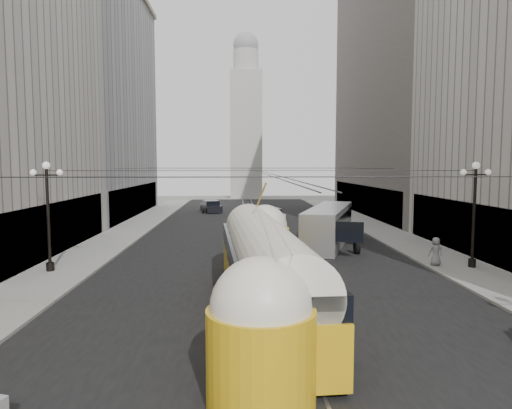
{
  "coord_description": "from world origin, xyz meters",
  "views": [
    {
      "loc": [
        -1.6,
        -8.7,
        6.34
      ],
      "look_at": [
        -0.67,
        14.66,
        4.3
      ],
      "focal_mm": 32.0,
      "sensor_mm": 36.0,
      "label": 1
    }
  ],
  "objects": [
    {
      "name": "pedestrian_crossing_a",
      "position": [
        -1.68,
        4.57,
        0.88
      ],
      "size": [
        0.69,
        0.76,
        1.75
      ],
      "primitive_type": "imported",
      "rotation": [
        0.0,
        0.0,
        1.02
      ],
      "color": "black",
      "rests_on": "ground"
    },
    {
      "name": "sedan_dark_far",
      "position": [
        -5.23,
        52.66,
        0.71
      ],
      "size": [
        3.29,
        5.34,
        1.57
      ],
      "color": "black",
      "rests_on": "ground"
    },
    {
      "name": "sidewalk_right",
      "position": [
        12.0,
        36.0,
        0.07
      ],
      "size": [
        4.0,
        72.0,
        0.15
      ],
      "primitive_type": "cube",
      "color": "gray",
      "rests_on": "ground"
    },
    {
      "name": "lamppost_right_mid",
      "position": [
        12.6,
        18.0,
        3.74
      ],
      "size": [
        1.86,
        0.44,
        6.37
      ],
      "color": "black",
      "rests_on": "sidewalk_right"
    },
    {
      "name": "pedestrian_sidewalk_right",
      "position": [
        10.59,
        18.55,
        1.02
      ],
      "size": [
        0.87,
        0.55,
        1.74
      ],
      "primitive_type": "imported",
      "rotation": [
        0.0,
        0.0,
        3.18
      ],
      "color": "gray",
      "rests_on": "sidewalk_right"
    },
    {
      "name": "road",
      "position": [
        0.0,
        32.5,
        0.0
      ],
      "size": [
        20.0,
        85.0,
        0.02
      ],
      "primitive_type": "cube",
      "color": "black",
      "rests_on": "ground"
    },
    {
      "name": "catenary",
      "position": [
        0.12,
        31.49,
        5.88
      ],
      "size": [
        25.0,
        72.0,
        0.23
      ],
      "color": "black",
      "rests_on": "ground"
    },
    {
      "name": "building_right_far",
      "position": [
        20.0,
        48.0,
        16.31
      ],
      "size": [
        12.6,
        32.6,
        32.6
      ],
      "color": "#514C47",
      "rests_on": "ground"
    },
    {
      "name": "distant_tower",
      "position": [
        0.0,
        80.0,
        14.97
      ],
      "size": [
        6.0,
        6.0,
        31.36
      ],
      "color": "#B2AFA8",
      "rests_on": "ground"
    },
    {
      "name": "rail_right",
      "position": [
        0.75,
        32.5,
        0.0
      ],
      "size": [
        0.12,
        85.0,
        0.04
      ],
      "primitive_type": "cube",
      "color": "gray",
      "rests_on": "ground"
    },
    {
      "name": "streetcar",
      "position": [
        -0.5,
        10.61,
        1.97
      ],
      "size": [
        3.93,
        18.33,
        4.03
      ],
      "color": "gold",
      "rests_on": "ground"
    },
    {
      "name": "rail_left",
      "position": [
        -0.75,
        32.5,
        0.0
      ],
      "size": [
        0.12,
        85.0,
        0.04
      ],
      "primitive_type": "cube",
      "color": "gray",
      "rests_on": "ground"
    },
    {
      "name": "building_left_far",
      "position": [
        -19.99,
        48.0,
        14.31
      ],
      "size": [
        12.6,
        28.6,
        28.6
      ],
      "color": "#999999",
      "rests_on": "ground"
    },
    {
      "name": "sedan_white_far",
      "position": [
        2.34,
        43.29,
        0.63
      ],
      "size": [
        2.73,
        4.67,
        1.38
      ],
      "color": "silver",
      "rests_on": "ground"
    },
    {
      "name": "lamppost_left_mid",
      "position": [
        -12.6,
        18.0,
        3.74
      ],
      "size": [
        1.86,
        0.44,
        6.37
      ],
      "color": "black",
      "rests_on": "sidewalk_left"
    },
    {
      "name": "city_bus",
      "position": [
        5.63,
        27.01,
        1.65
      ],
      "size": [
        6.23,
        12.28,
        3.01
      ],
      "color": "#A5A7AB",
      "rests_on": "ground"
    },
    {
      "name": "sidewalk_left",
      "position": [
        -12.0,
        36.0,
        0.07
      ],
      "size": [
        4.0,
        72.0,
        0.15
      ],
      "primitive_type": "cube",
      "color": "gray",
      "rests_on": "ground"
    }
  ]
}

